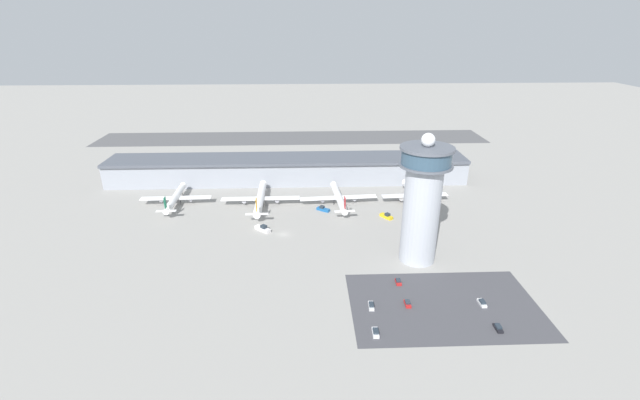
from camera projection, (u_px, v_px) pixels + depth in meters
The scene contains 19 objects.
ground_plane at pixel (284, 234), 193.87m from camera, with size 1000.00×1000.00×0.00m, color gray.
terminal_building at pixel (288, 169), 255.41m from camera, with size 210.81×25.00×14.98m.
runway_strip at pixel (292, 138), 353.69m from camera, with size 316.21×44.00×0.01m, color #515154.
control_tower at pixel (422, 200), 164.04m from camera, with size 20.04×20.04×52.22m.
parking_lot_surface at pixel (444, 305), 145.80m from camera, with size 64.00×40.00×0.01m, color #424247.
airplane_gate_alpha at pixel (175, 198), 223.23m from camera, with size 36.56×37.19×11.51m.
airplane_gate_bravo at pixel (260, 198), 222.03m from camera, with size 40.81×43.14×12.69m.
airplane_gate_charlie at pixel (339, 197), 223.87m from camera, with size 40.84×39.36×11.72m.
airplane_gate_delta at pixel (415, 195), 226.44m from camera, with size 35.64×37.71×13.93m.
service_truck_catering at pixel (386, 216), 209.90m from camera, with size 6.03×7.01×2.62m.
service_truck_fuel at pixel (323, 209), 217.91m from camera, with size 7.00×5.74×2.45m.
service_truck_baggage at pixel (412, 204), 223.59m from camera, with size 7.34×3.38×2.61m.
service_truck_water at pixel (263, 229), 196.97m from camera, with size 7.84×7.41×3.00m.
car_black_suv at pixel (407, 303), 145.68m from camera, with size 1.84×4.16×1.48m.
car_yellow_taxi at pixel (371, 306), 144.51m from camera, with size 1.95×4.79×1.51m.
car_red_hatchback at pixel (498, 328), 134.13m from camera, with size 1.85×4.22×1.43m.
car_maroon_suv at pixel (482, 303), 146.00m from camera, with size 2.01×4.69×1.49m.
car_white_wagon at pixel (375, 332), 132.10m from camera, with size 1.97×4.62×1.59m.
car_silver_sedan at pixel (398, 282), 157.91m from camera, with size 1.97×4.21×1.37m.
Camera 1 is at (9.97, -173.15, 89.57)m, focal length 24.00 mm.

